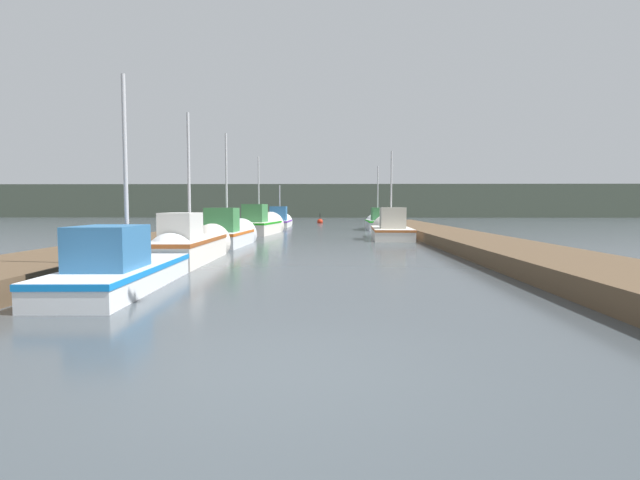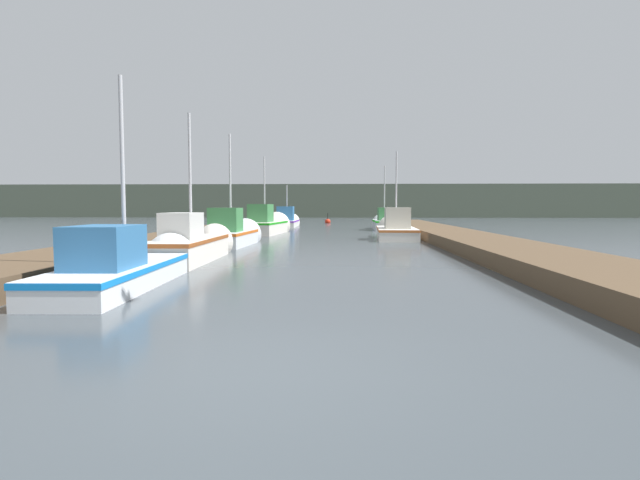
% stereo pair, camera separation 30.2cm
% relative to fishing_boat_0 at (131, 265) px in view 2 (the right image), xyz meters
% --- Properties ---
extents(ground_plane, '(200.00, 200.00, 0.00)m').
position_rel_fishing_boat_0_xyz_m(ground_plane, '(3.40, -5.30, -0.36)').
color(ground_plane, '#3D4449').
extents(dock_left, '(2.60, 40.00, 0.43)m').
position_rel_fishing_boat_0_xyz_m(dock_left, '(-2.35, 10.70, -0.14)').
color(dock_left, brown).
rests_on(dock_left, ground_plane).
extents(dock_right, '(2.60, 40.00, 0.43)m').
position_rel_fishing_boat_0_xyz_m(dock_right, '(9.14, 10.70, -0.14)').
color(dock_right, brown).
rests_on(dock_right, ground_plane).
extents(distant_shore_ridge, '(120.00, 16.00, 4.38)m').
position_rel_fishing_boat_0_xyz_m(distant_shore_ridge, '(3.40, 63.35, 1.83)').
color(distant_shore_ridge, '#4C5647').
rests_on(distant_shore_ridge, ground_plane).
extents(fishing_boat_0, '(1.55, 5.52, 4.45)m').
position_rel_fishing_boat_0_xyz_m(fishing_boat_0, '(0.00, 0.00, 0.00)').
color(fishing_boat_0, silver).
rests_on(fishing_boat_0, ground_plane).
extents(fishing_boat_1, '(1.38, 5.22, 4.44)m').
position_rel_fishing_boat_0_xyz_m(fishing_boat_1, '(-0.05, 4.39, 0.09)').
color(fishing_boat_1, silver).
rests_on(fishing_boat_1, ground_plane).
extents(fishing_boat_2, '(1.68, 4.68, 4.77)m').
position_rel_fishing_boat_0_xyz_m(fishing_boat_2, '(-0.11, 9.91, 0.07)').
color(fishing_boat_2, silver).
rests_on(fishing_boat_2, ground_plane).
extents(fishing_boat_3, '(1.98, 5.82, 4.68)m').
position_rel_fishing_boat_0_xyz_m(fishing_boat_3, '(6.82, 14.30, 0.06)').
color(fishing_boat_3, silver).
rests_on(fishing_boat_3, ground_plane).
extents(fishing_boat_4, '(2.29, 5.54, 4.74)m').
position_rel_fishing_boat_0_xyz_m(fishing_boat_4, '(0.01, 18.00, 0.12)').
color(fishing_boat_4, silver).
rests_on(fishing_boat_4, ground_plane).
extents(fishing_boat_5, '(1.46, 5.33, 4.46)m').
position_rel_fishing_boat_0_xyz_m(fishing_boat_5, '(7.03, 23.14, 0.11)').
color(fishing_boat_5, silver).
rests_on(fishing_boat_5, ground_plane).
extents(fishing_boat_6, '(1.56, 5.54, 3.56)m').
position_rel_fishing_boat_0_xyz_m(fishing_boat_6, '(0.15, 27.71, 0.05)').
color(fishing_boat_6, silver).
rests_on(fishing_boat_6, ground_plane).
extents(mooring_piling_0, '(0.32, 0.32, 1.31)m').
position_rel_fishing_boat_0_xyz_m(mooring_piling_0, '(-1.27, 15.74, 0.30)').
color(mooring_piling_0, '#473523').
rests_on(mooring_piling_0, ground_plane).
extents(mooring_piling_1, '(0.25, 0.25, 1.14)m').
position_rel_fishing_boat_0_xyz_m(mooring_piling_1, '(7.85, 26.63, 0.22)').
color(mooring_piling_1, '#473523').
rests_on(mooring_piling_1, ground_plane).
extents(mooring_piling_2, '(0.36, 0.36, 0.95)m').
position_rel_fishing_boat_0_xyz_m(mooring_piling_2, '(-1.29, 26.38, 0.12)').
color(mooring_piling_2, '#473523').
rests_on(mooring_piling_2, ground_plane).
extents(mooring_piling_3, '(0.32, 0.32, 1.39)m').
position_rel_fishing_boat_0_xyz_m(mooring_piling_3, '(7.80, 23.49, 0.34)').
color(mooring_piling_3, '#473523').
rests_on(mooring_piling_3, ground_plane).
extents(channel_buoy, '(0.50, 0.50, 1.00)m').
position_rel_fishing_boat_0_xyz_m(channel_buoy, '(3.01, 34.44, -0.21)').
color(channel_buoy, red).
rests_on(channel_buoy, ground_plane).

